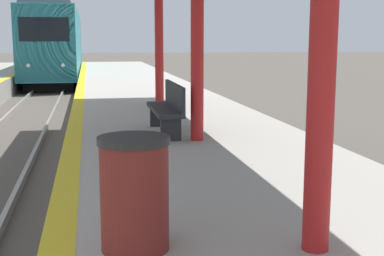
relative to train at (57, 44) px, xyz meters
name	(u,v)px	position (x,y,z in m)	size (l,w,h in m)	color
train	(57,44)	(0.00, 0.00, 0.00)	(2.82, 20.41, 4.45)	black
trash_bin	(135,193)	(2.29, -31.56, -0.92)	(0.59, 0.59, 0.95)	maroon
bench	(168,106)	(3.37, -26.14, -0.90)	(0.44, 1.97, 0.92)	#28282D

